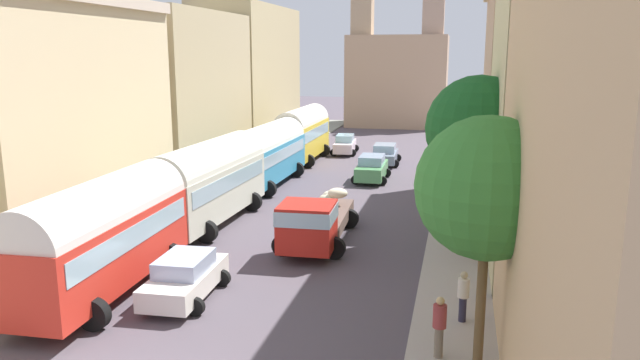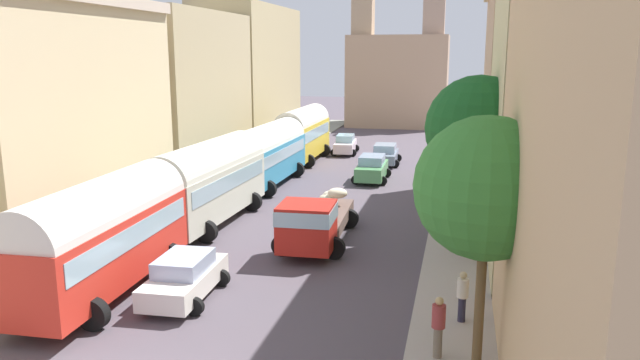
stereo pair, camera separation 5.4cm
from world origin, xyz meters
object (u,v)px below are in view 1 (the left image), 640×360
parked_bus_0 (102,232)px  pedestrian_0 (471,231)px  car_0 (372,168)px  parked_bus_1 (208,179)px  car_2 (185,277)px  car_1 (385,154)px  pedestrian_1 (439,325)px  pedestrian_2 (463,295)px  cargo_truck_0 (315,220)px  parked_bus_3 (302,132)px  pedestrian_4 (451,199)px  parked_bus_2 (266,152)px  car_3 (345,144)px

parked_bus_0 → pedestrian_0: (12.41, 7.06, -1.19)m
car_0 → pedestrian_0: bearing=-66.2°
parked_bus_1 → car_2: bearing=-71.7°
car_1 → car_2: size_ratio=1.01×
pedestrian_0 → car_0: bearing=113.8°
parked_bus_0 → car_2: size_ratio=2.11×
pedestrian_1 → pedestrian_2: pedestrian_1 is taller
parked_bus_1 → car_2: 9.39m
parked_bus_1 → cargo_truck_0: parked_bus_1 is taller
parked_bus_3 → pedestrian_4: 18.19m
parked_bus_3 → pedestrian_4: parked_bus_3 is taller
parked_bus_3 → parked_bus_1: bearing=-90.0°
car_1 → pedestrian_4: bearing=-70.0°
parked_bus_2 → pedestrian_2: bearing=-55.8°
parked_bus_1 → pedestrian_0: (12.41, -1.94, -1.22)m
parked_bus_1 → car_3: parked_bus_1 is taller
parked_bus_0 → cargo_truck_0: parked_bus_0 is taller
parked_bus_3 → pedestrian_1: bearing=-68.6°
parked_bus_2 → car_2: 18.09m
parked_bus_0 → pedestrian_4: parked_bus_0 is taller
car_0 → pedestrian_2: (5.83, -20.79, 0.16)m
pedestrian_1 → parked_bus_0: bearing=168.9°
car_1 → pedestrian_1: bearing=-80.1°
car_3 → pedestrian_1: size_ratio=2.21×
car_0 → pedestrian_1: size_ratio=2.31×
parked_bus_0 → parked_bus_3: size_ratio=1.04×
cargo_truck_0 → parked_bus_3: bearing=106.2°
parked_bus_2 → car_3: bearing=79.2°
cargo_truck_0 → pedestrian_2: 8.97m
cargo_truck_0 → car_3: (-3.37, 24.59, -0.41)m
car_0 → pedestrian_0: (6.14, -13.91, 0.18)m
parked_bus_3 → pedestrian_2: 29.45m
parked_bus_3 → car_1: (6.36, 0.15, -1.55)m
parked_bus_1 → car_3: bearing=83.5°
pedestrian_4 → pedestrian_2: bearing=-87.4°
car_1 → car_3: 5.60m
pedestrian_0 → pedestrian_4: pedestrian_0 is taller
parked_bus_3 → pedestrian_1: (11.48, -29.25, -1.25)m
parked_bus_0 → parked_bus_1: (0.00, 9.00, 0.02)m
parked_bus_1 → car_2: parked_bus_1 is taller
parked_bus_2 → pedestrian_1: bearing=-60.4°
car_2 → pedestrian_2: pedestrian_2 is taller
cargo_truck_0 → car_3: size_ratio=1.86×
parked_bus_0 → pedestrian_2: bearing=0.9°
car_0 → cargo_truck_0: bearing=-91.5°
pedestrian_0 → pedestrian_2: size_ratio=1.01×
parked_bus_3 → car_3: 5.17m
car_1 → pedestrian_2: size_ratio=2.42×
cargo_truck_0 → pedestrian_0: bearing=3.5°
car_1 → parked_bus_0: bearing=-103.2°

